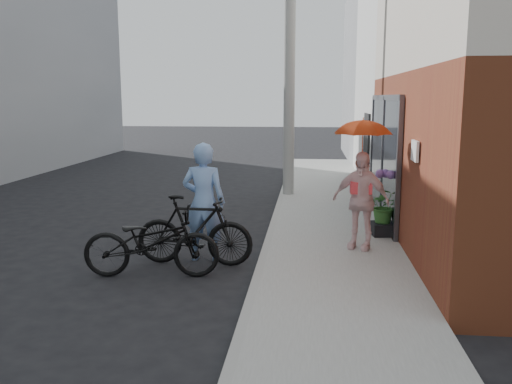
# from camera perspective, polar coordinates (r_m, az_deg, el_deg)

# --- Properties ---
(ground) EXTENTS (80.00, 80.00, 0.00)m
(ground) POSITION_cam_1_polar(r_m,az_deg,el_deg) (8.39, -5.95, -8.06)
(ground) COLOR black
(ground) RESTS_ON ground
(sidewalk) EXTENTS (2.20, 24.00, 0.12)m
(sidewalk) POSITION_cam_1_polar(r_m,az_deg,el_deg) (10.14, 8.13, -4.58)
(sidewalk) COLOR #969690
(sidewalk) RESTS_ON ground
(curb) EXTENTS (0.12, 24.00, 0.12)m
(curb) POSITION_cam_1_polar(r_m,az_deg,el_deg) (10.15, 1.55, -4.45)
(curb) COLOR #9E9E99
(curb) RESTS_ON ground
(plaster_building) EXTENTS (8.00, 6.00, 7.00)m
(plaster_building) POSITION_cam_1_polar(r_m,az_deg,el_deg) (17.72, 24.56, 12.04)
(plaster_building) COLOR silver
(plaster_building) RESTS_ON ground
(east_building_far) EXTENTS (8.00, 8.00, 7.00)m
(east_building_far) POSITION_cam_1_polar(r_m,az_deg,el_deg) (24.46, 19.27, 11.56)
(east_building_far) COLOR gray
(east_building_far) RESTS_ON ground
(utility_pole) EXTENTS (0.28, 0.28, 7.00)m
(utility_pole) POSITION_cam_1_polar(r_m,az_deg,el_deg) (13.85, 3.56, 13.73)
(utility_pole) COLOR #9E9E99
(utility_pole) RESTS_ON ground
(officer) EXTENTS (0.72, 0.50, 1.89)m
(officer) POSITION_cam_1_polar(r_m,az_deg,el_deg) (8.61, -5.51, -1.07)
(officer) COLOR #7DA4DF
(officer) RESTS_ON ground
(bike_left) EXTENTS (2.03, 0.87, 1.03)m
(bike_left) POSITION_cam_1_polar(r_m,az_deg,el_deg) (8.01, -10.97, -5.20)
(bike_left) COLOR black
(bike_left) RESTS_ON ground
(bike_right) EXTENTS (1.85, 0.60, 1.10)m
(bike_right) POSITION_cam_1_polar(r_m,az_deg,el_deg) (8.47, -6.51, -4.03)
(bike_right) COLOR black
(bike_right) RESTS_ON ground
(kimono_woman) EXTENTS (1.02, 0.72, 1.61)m
(kimono_woman) POSITION_cam_1_polar(r_m,az_deg,el_deg) (9.00, 10.95, -0.87)
(kimono_woman) COLOR #FFD6D5
(kimono_woman) RESTS_ON sidewalk
(parasol) EXTENTS (0.90, 0.90, 0.79)m
(parasol) POSITION_cam_1_polar(r_m,az_deg,el_deg) (8.86, 11.20, 6.77)
(parasol) COLOR #C84417
(parasol) RESTS_ON kimono_woman
(planter) EXTENTS (0.47, 0.47, 0.22)m
(planter) POSITION_cam_1_polar(r_m,az_deg,el_deg) (10.10, 13.29, -3.80)
(planter) COLOR black
(planter) RESTS_ON sidewalk
(potted_plant) EXTENTS (0.57, 0.50, 0.64)m
(potted_plant) POSITION_cam_1_polar(r_m,az_deg,el_deg) (10.01, 13.39, -1.41)
(potted_plant) COLOR #36722D
(potted_plant) RESTS_ON planter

